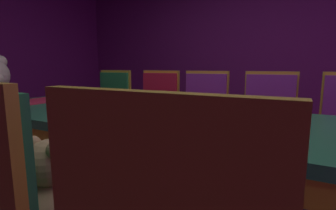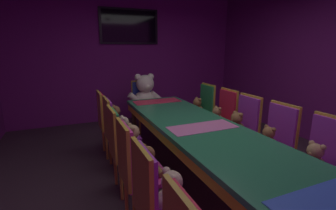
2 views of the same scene
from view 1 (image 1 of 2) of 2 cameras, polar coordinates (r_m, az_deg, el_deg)
name	(u,v)px [view 1 (image 1 of 2)]	position (r m, az deg, el deg)	size (l,w,h in m)	color
wall_right	(265,40)	(3.89, 21.63, 13.84)	(0.12, 6.40, 2.80)	#721E72
banquet_table	(201,133)	(1.37, 7.73, -6.56)	(0.90, 3.40, 0.75)	#26724C
teddy_left_3	(53,189)	(0.99, -25.23, -17.22)	(0.27, 0.35, 0.33)	tan
chair_right_2	(268,120)	(2.15, 22.23, -3.16)	(0.42, 0.41, 0.98)	purple
teddy_right_2	(265,125)	(2.02, 21.79, -4.44)	(0.23, 0.30, 0.28)	olive
chair_right_3	(203,114)	(2.26, 8.24, -2.07)	(0.42, 0.41, 0.98)	purple
teddy_right_3	(198,117)	(2.12, 6.91, -2.82)	(0.26, 0.33, 0.32)	olive
chair_right_4	(157,109)	(2.48, -2.47, -0.99)	(0.42, 0.41, 0.98)	red
teddy_right_4	(150,114)	(2.37, -4.21, -2.03)	(0.22, 0.29, 0.27)	#9E7247
chair_right_5	(112,105)	(2.82, -12.93, -0.04)	(0.42, 0.41, 0.98)	#268C4C
teddy_right_5	(103,108)	(2.71, -14.91, -0.65)	(0.25, 0.32, 0.30)	olive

